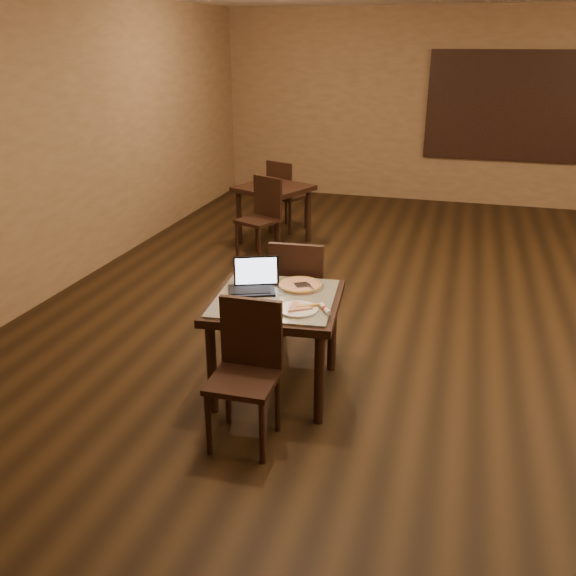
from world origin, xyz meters
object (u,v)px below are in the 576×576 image
(tiled_table, at_px, (275,310))
(chair_main_far, at_px, (298,291))
(pizza_pan, at_px, (300,286))
(other_table_b_chair_far, at_px, (284,192))
(other_table_b_chair_near, at_px, (262,213))
(other_table_b, at_px, (274,196))
(chair_main_near, at_px, (247,364))
(laptop, at_px, (254,281))

(tiled_table, height_order, chair_main_far, chair_main_far)
(tiled_table, height_order, pizza_pan, pizza_pan)
(chair_main_far, bearing_deg, pizza_pan, 102.68)
(other_table_b_chair_far, bearing_deg, chair_main_far, 131.27)
(other_table_b_chair_far, bearing_deg, pizza_pan, 131.13)
(other_table_b_chair_far, bearing_deg, other_table_b_chair_near, 116.14)
(pizza_pan, relative_size, other_table_b_chair_near, 0.37)
(tiled_table, distance_m, other_table_b_chair_far, 4.24)
(tiled_table, xyz_separation_m, other_table_b, (-1.12, 3.50, -0.03))
(chair_main_far, distance_m, other_table_b, 3.10)
(chair_main_far, relative_size, other_table_b_chair_near, 1.03)
(chair_main_near, xyz_separation_m, other_table_b, (-1.11, 4.12, 0.08))
(laptop, xyz_separation_m, other_table_b_chair_near, (-0.88, 2.82, -0.27))
(laptop, height_order, other_table_b_chair_far, laptop)
(other_table_b_chair_near, bearing_deg, chair_main_near, -50.21)
(other_table_b_chair_far, bearing_deg, chair_main_near, 126.57)
(other_table_b_chair_near, xyz_separation_m, other_table_b_chair_far, (-0.07, 1.15, 0.00))
(tiled_table, height_order, other_table_b_chair_far, other_table_b_chair_far)
(chair_main_far, xyz_separation_m, other_table_b_chair_far, (-1.16, 3.47, -0.02))
(tiled_table, distance_m, other_table_b, 3.68)
(chair_main_far, distance_m, pizza_pan, 0.44)
(chair_main_far, height_order, pizza_pan, chair_main_far)
(tiled_table, xyz_separation_m, pizza_pan, (0.12, 0.24, 0.11))
(chair_main_far, height_order, other_table_b_chair_near, chair_main_far)
(chair_main_near, bearing_deg, other_table_b_chair_near, 105.65)
(chair_main_near, relative_size, chair_main_far, 0.95)
(other_table_b_chair_near, relative_size, other_table_b_chair_far, 1.00)
(other_table_b, bearing_deg, other_table_b_chair_far, 116.14)
(pizza_pan, bearing_deg, chair_main_near, -98.11)
(other_table_b, relative_size, other_table_b_chair_far, 1.08)
(other_table_b, bearing_deg, laptop, -52.09)
(chair_main_near, relative_size, pizza_pan, 2.66)
(chair_main_near, bearing_deg, tiled_table, 88.52)
(laptop, bearing_deg, other_table_b_chair_far, 81.10)
(laptop, xyz_separation_m, other_table_b_chair_far, (-0.95, 3.97, -0.27))
(chair_main_near, height_order, chair_main_far, chair_main_far)
(chair_main_far, bearing_deg, laptop, 63.57)
(other_table_b, relative_size, other_table_b_chair_near, 1.08)
(tiled_table, distance_m, other_table_b_chair_near, 3.12)
(tiled_table, distance_m, pizza_pan, 0.29)
(tiled_table, distance_m, chair_main_near, 0.63)
(chair_main_near, height_order, other_table_b_chair_far, other_table_b_chair_far)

